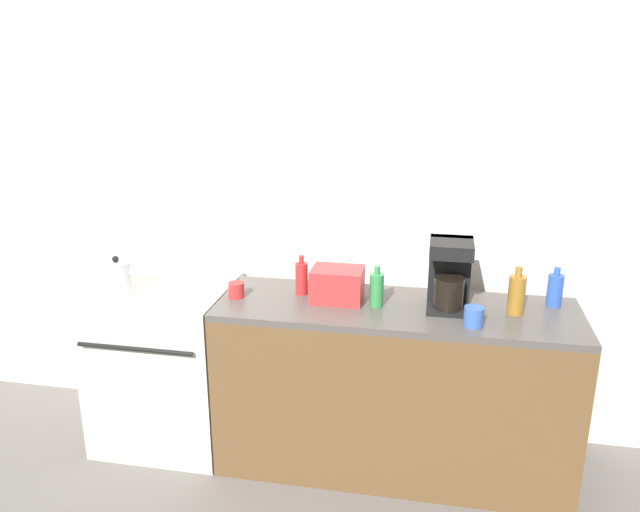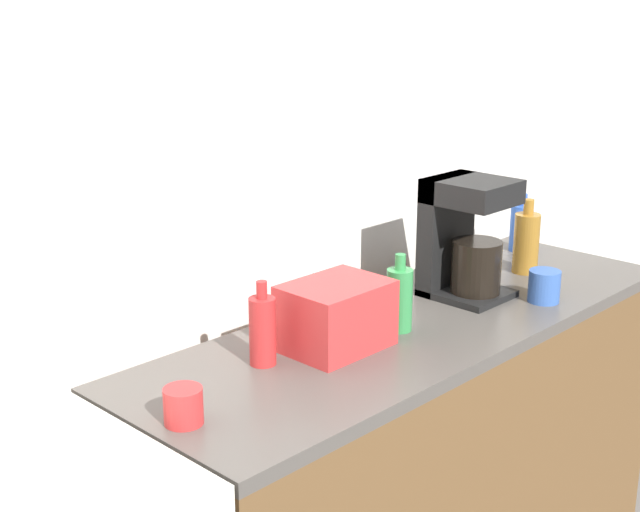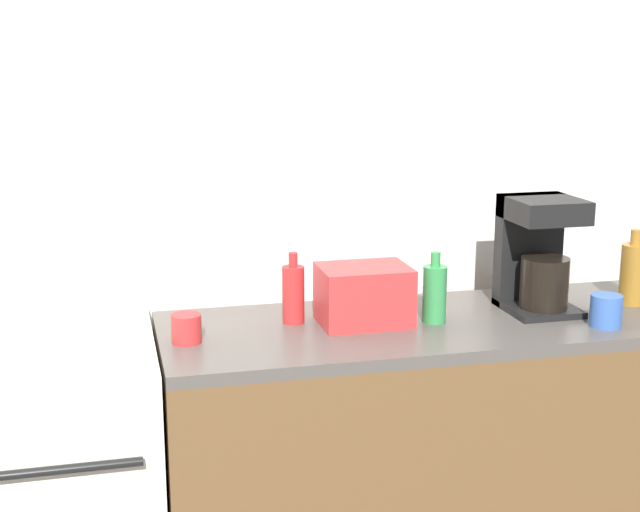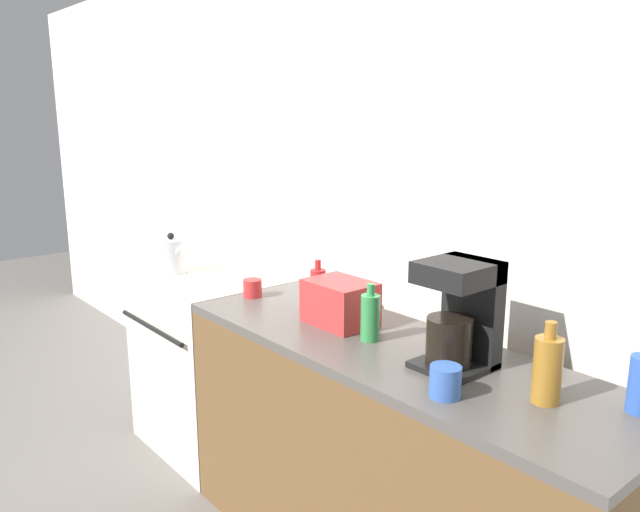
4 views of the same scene
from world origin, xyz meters
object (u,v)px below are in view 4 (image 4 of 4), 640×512
stove (217,358)px  coffee_maker (460,313)px  bottle_amber (547,369)px  cup_blue (445,381)px  cup_red (252,288)px  toaster (340,302)px  kettle (172,256)px  bottle_red (318,288)px  bottle_green (370,317)px

stove → coffee_maker: size_ratio=2.61×
bottle_amber → cup_blue: bearing=-137.2°
coffee_maker → cup_red: size_ratio=4.21×
stove → bottle_amber: bottle_amber is taller
toaster → cup_red: (-0.53, -0.06, -0.05)m
kettle → bottle_amber: bearing=3.4°
kettle → coffee_maker: (1.73, 0.14, 0.09)m
coffee_maker → cup_red: coffee_maker is taller
bottle_red → bottle_green: (0.41, -0.09, -0.00)m
toaster → bottle_green: (0.21, -0.04, 0.00)m
coffee_maker → bottle_red: size_ratio=1.67×
bottle_red → cup_red: 0.35m
bottle_red → cup_red: (-0.33, -0.11, -0.05)m
bottle_amber → bottle_red: bottle_amber is taller
kettle → bottle_red: bottle_red is taller
bottle_green → cup_blue: size_ratio=2.25×
toaster → coffee_maker: size_ratio=0.74×
bottle_amber → cup_red: size_ratio=2.86×
bottle_amber → bottle_green: bearing=-177.3°
bottle_red → cup_blue: bearing=-16.1°
stove → bottle_green: bottle_green is taller
kettle → cup_blue: (1.85, -0.07, -0.04)m
stove → bottle_amber: bearing=-0.5°
kettle → toaster: kettle is taller
stove → bottle_amber: (1.88, -0.02, 0.56)m
kettle → bottle_amber: size_ratio=0.87×
stove → toaster: 1.12m
stove → bottle_green: size_ratio=4.37×
coffee_maker → bottle_red: (-0.77, 0.04, -0.09)m
stove → toaster: bearing=-0.6°
toaster → bottle_amber: (0.89, -0.01, 0.01)m
coffee_maker → bottle_green: bearing=-171.6°
stove → bottle_amber: 1.96m
coffee_maker → cup_blue: coffee_maker is taller
coffee_maker → cup_blue: (0.12, -0.21, -0.14)m
cup_blue → cup_red: 1.22m
stove → coffee_maker: coffee_maker is taller
kettle → toaster: size_ratio=0.80×
bottle_red → bottle_green: bearing=-12.9°
stove → kettle: 0.59m
toaster → cup_red: 0.53m
kettle → bottle_green: size_ratio=0.99×
stove → cup_blue: 1.76m
bottle_red → stove: bearing=-176.8°
toaster → cup_red: bearing=-174.0°
kettle → bottle_green: 1.37m
cup_blue → bottle_green: bearing=161.3°
kettle → bottle_green: (1.37, 0.09, -0.00)m
cup_blue → stove: bearing=172.8°
bottle_red → bottle_green: 0.42m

